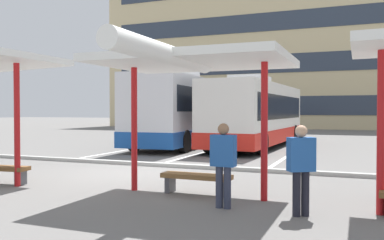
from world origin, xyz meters
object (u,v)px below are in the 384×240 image
Objects in this scene: waiting_shelter_2 at (190,63)px; waiting_passenger_2 at (223,160)px; waiting_passenger_3 at (301,164)px; bench_4 at (196,179)px; coach_bus_1 at (257,115)px; coach_bus_0 at (187,111)px.

waiting_passenger_2 is at bearing -35.27° from waiting_shelter_2.
waiting_shelter_2 reaches higher than waiting_passenger_3.
waiting_passenger_3 is at bearing -24.44° from bench_4.
waiting_shelter_2 is 3.10× the size of waiting_passenger_2.
coach_bus_1 is at bearing 96.84° from bench_4.
coach_bus_1 reaches higher than waiting_passenger_3.
bench_4 is 0.99× the size of waiting_passenger_2.
waiting_passenger_2 is 1.01× the size of waiting_passenger_3.
coach_bus_0 is 1.04× the size of coach_bus_1.
coach_bus_1 is 6.67× the size of waiting_passenger_3.
coach_bus_1 is 2.14× the size of waiting_shelter_2.
waiting_shelter_2 is at bearing -90.00° from bench_4.
coach_bus_0 is 14.21m from waiting_passenger_2.
coach_bus_0 is at bearing -173.63° from coach_bus_1.
coach_bus_1 is at bearing 96.65° from waiting_shelter_2.
bench_4 is 2.66m from waiting_passenger_3.
waiting_passenger_3 reaches higher than bench_4.
bench_4 is at bearing 90.00° from waiting_shelter_2.
waiting_passenger_3 is (2.36, -0.73, -1.93)m from waiting_shelter_2.
coach_bus_0 is 14.93m from waiting_passenger_3.
waiting_passenger_2 is 1.43m from waiting_passenger_3.
waiting_passenger_3 is (7.47, -12.89, -0.89)m from coach_bus_0.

